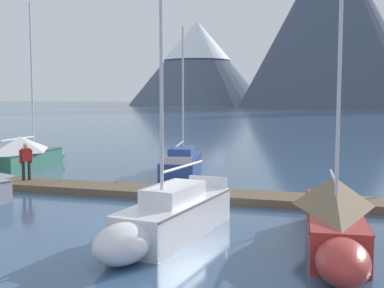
% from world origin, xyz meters
% --- Properties ---
extents(ground_plane, '(700.00, 700.00, 0.00)m').
position_xyz_m(ground_plane, '(0.00, 0.00, 0.00)').
color(ground_plane, '#38567A').
extents(mountain_west_summit, '(64.77, 64.77, 39.36)m').
position_xyz_m(mountain_west_summit, '(-60.01, 216.65, 20.71)').
color(mountain_west_summit, '#4C566B').
rests_on(mountain_west_summit, ground).
extents(mountain_central_massif, '(71.93, 71.93, 68.52)m').
position_xyz_m(mountain_central_massif, '(1.64, 191.95, 35.29)').
color(mountain_central_massif, '#424C60').
rests_on(mountain_central_massif, ground).
extents(dock, '(26.70, 2.33, 0.30)m').
position_xyz_m(dock, '(0.00, 4.00, 0.15)').
color(dock, brown).
rests_on(dock, ground).
extents(sailboat_nearest_berth, '(2.22, 6.50, 9.42)m').
position_xyz_m(sailboat_nearest_berth, '(-10.69, 9.17, 0.90)').
color(sailboat_nearest_berth, '#336B56').
rests_on(sailboat_nearest_berth, ground).
extents(sailboat_mid_dock_port, '(2.79, 6.66, 7.80)m').
position_xyz_m(sailboat_mid_dock_port, '(-1.82, 10.35, 0.57)').
color(sailboat_mid_dock_port, navy).
rests_on(sailboat_mid_dock_port, ground).
extents(sailboat_mid_dock_starboard, '(2.30, 6.48, 7.04)m').
position_xyz_m(sailboat_mid_dock_starboard, '(1.63, -2.03, 0.64)').
color(sailboat_mid_dock_starboard, silver).
rests_on(sailboat_mid_dock_starboard, ground).
extents(sailboat_far_berth, '(1.99, 7.08, 8.26)m').
position_xyz_m(sailboat_far_berth, '(6.22, -1.31, 0.86)').
color(sailboat_far_berth, '#B2332D').
rests_on(sailboat_far_berth, ground).
extents(person_on_dock, '(0.42, 0.46, 1.69)m').
position_xyz_m(person_on_dock, '(-7.37, 4.31, 1.26)').
color(person_on_dock, '#232328').
rests_on(person_on_dock, dock).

